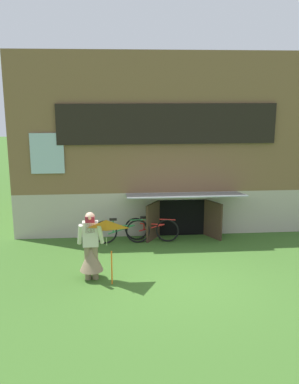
% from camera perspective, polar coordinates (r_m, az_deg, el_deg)
% --- Properties ---
extents(ground_plane, '(60.00, 60.00, 0.00)m').
position_cam_1_polar(ground_plane, '(10.02, 4.30, -11.22)').
color(ground_plane, '#386023').
extents(log_house, '(8.63, 6.26, 5.14)m').
position_cam_1_polar(log_house, '(14.71, 1.09, 7.19)').
color(log_house, '#ADA393').
rests_on(log_house, ground_plane).
extents(person, '(0.61, 0.52, 1.55)m').
position_cam_1_polar(person, '(9.82, -7.60, -7.69)').
color(person, '#7F6B51').
rests_on(person, ground_plane).
extents(kite, '(0.74, 0.83, 1.41)m').
position_cam_1_polar(kite, '(9.15, -5.61, -5.72)').
color(kite, orange).
rests_on(kite, ground_plane).
extents(bicycle_red, '(1.49, 0.40, 0.70)m').
position_cam_1_polar(bicycle_red, '(12.20, 0.27, -4.86)').
color(bicycle_red, black).
rests_on(bicycle_red, ground_plane).
extents(bicycle_green, '(1.56, 0.08, 0.71)m').
position_cam_1_polar(bicycle_green, '(12.05, -3.67, -5.10)').
color(bicycle_green, black).
rests_on(bicycle_green, ground_plane).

